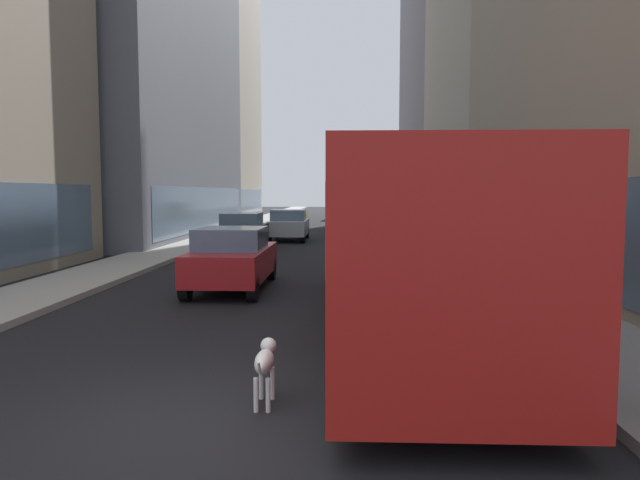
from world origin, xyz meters
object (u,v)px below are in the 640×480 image
Objects in this scene: car_yellow_taxi at (339,211)px; pedestrian_in_coat at (492,251)px; car_black_suv at (243,231)px; car_red_coupe at (232,258)px; car_white_van at (363,221)px; car_silver_sedan at (289,225)px; transit_bus at (404,233)px; dalmatian_dog at (265,361)px.

pedestrian_in_coat is (4.28, -38.41, 0.19)m from car_yellow_taxi.
pedestrian_in_coat is (8.28, -10.42, 0.19)m from car_black_suv.
car_yellow_taxi is 38.65m from pedestrian_in_coat.
pedestrian_in_coat is at bearing -51.54° from car_black_suv.
car_yellow_taxi is 1.07× the size of car_red_coupe.
pedestrian_in_coat is at bearing -82.26° from car_white_van.
car_red_coupe is at bearing -90.00° from car_silver_sedan.
transit_bus is 2.92× the size of car_silver_sedan.
car_black_suv is 13.31m from pedestrian_in_coat.
car_red_coupe is 4.39× the size of dalmatian_dog.
car_silver_sedan is at bearing 101.67° from transit_bus.
pedestrian_in_coat reaches higher than car_red_coupe.
car_red_coupe is at bearing -178.64° from pedestrian_in_coat.
car_white_van is 10.84m from car_black_suv.
transit_bus is 2.63× the size of car_white_van.
car_yellow_taxi is at bearing 89.45° from dalmatian_dog.
car_white_van is 1.11× the size of car_silver_sedan.
car_silver_sedan is 16.60m from pedestrian_in_coat.
car_white_van is at bearing 85.80° from dalmatian_dog.
car_silver_sedan and car_black_suv have the same top height.
car_red_coupe is 6.68m from pedestrian_in_coat.
car_black_suv is at bearing 111.00° from transit_bus.
transit_bus reaches higher than car_red_coupe.
car_yellow_taxi is at bearing 94.89° from car_white_van.
pedestrian_in_coat is (4.73, 8.22, 0.50)m from dalmatian_dog.
car_silver_sedan is (-4.00, 19.37, -0.96)m from transit_bus.
dalmatian_dog is at bearing -116.82° from transit_bus.
transit_bus is 42.62m from car_yellow_taxi.
car_silver_sedan is 5.04m from car_black_suv.
car_yellow_taxi is (-1.60, 42.58, -0.96)m from transit_bus.
car_red_coupe is 2.50× the size of pedestrian_in_coat.
car_silver_sedan is 23.50m from dalmatian_dog.
car_red_coupe is (-2.40, -38.57, -0.00)m from car_yellow_taxi.
car_yellow_taxi is 4.69× the size of dalmatian_dog.
pedestrian_in_coat is (2.68, 4.17, -0.77)m from transit_bus.
pedestrian_in_coat reaches higher than car_black_suv.
pedestrian_in_coat is at bearing 1.36° from car_red_coupe.
car_yellow_taxi is (4.00, 27.99, 0.00)m from car_black_suv.
car_red_coupe is 8.30m from dalmatian_dog.
car_silver_sedan is 15.36m from car_red_coupe.
car_white_van and car_black_suv have the same top height.
transit_bus reaches higher than dalmatian_dog.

